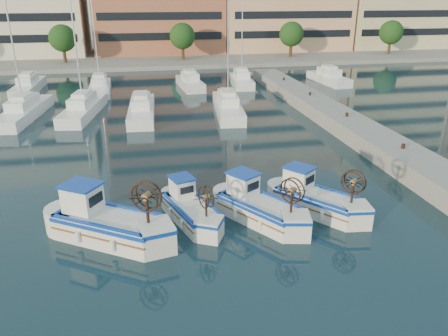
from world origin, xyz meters
TOP-DOWN VIEW (x-y plane):
  - ground at (0.00, 0.00)m, footprint 300.00×300.00m
  - quay at (13.00, 8.00)m, footprint 3.00×60.00m
  - yacht_marina at (-3.87, 27.43)m, footprint 40.30×23.55m
  - fishing_boat_a at (-5.20, 0.31)m, footprint 5.26×4.45m
  - fishing_boat_b at (-1.29, 1.34)m, footprint 2.75×4.14m
  - fishing_boat_c at (1.99, 0.72)m, footprint 3.92×4.62m
  - fishing_boat_d at (5.06, 1.02)m, footprint 4.05×4.47m

SIDE VIEW (x-z plane):
  - ground at x=0.00m, z-range 0.00..0.00m
  - yacht_marina at x=-3.87m, z-range -5.22..6.28m
  - quay at x=13.00m, z-range 0.00..1.20m
  - fishing_boat_b at x=-1.29m, z-range -0.56..1.94m
  - fishing_boat_d at x=5.06m, z-range -0.62..2.16m
  - fishing_boat_c at x=1.99m, z-range -0.63..2.19m
  - fishing_boat_a at x=-5.20m, z-range -0.72..2.49m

